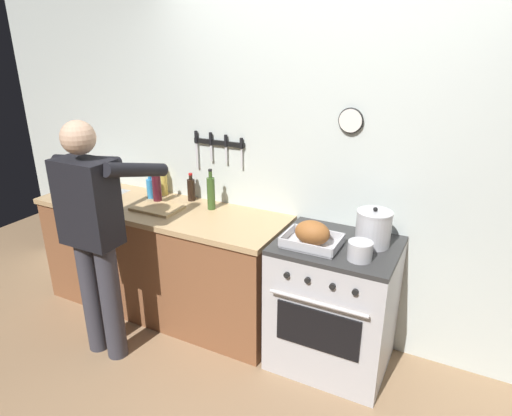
{
  "coord_description": "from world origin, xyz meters",
  "views": [
    {
      "loc": [
        0.91,
        -1.49,
        2.11
      ],
      "look_at": [
        -0.29,
        0.85,
        1.1
      ],
      "focal_mm": 31.07,
      "sensor_mm": 36.0,
      "label": 1
    }
  ],
  "objects_px": {
    "cutting_board": "(157,208)",
    "bottle_soy_sauce": "(191,189)",
    "bottle_cooking_oil": "(163,183)",
    "bottle_olive_oil": "(211,193)",
    "bottle_dish_soap": "(151,189)",
    "saucepan": "(360,251)",
    "stock_pot": "(373,228)",
    "person_cook": "(94,229)",
    "stove": "(333,304)",
    "bottle_wine_red": "(157,188)",
    "roasting_pan": "(312,235)"
  },
  "relations": [
    {
      "from": "cutting_board",
      "to": "stock_pot",
      "type": "bearing_deg",
      "value": 4.6
    },
    {
      "from": "person_cook",
      "to": "bottle_cooking_oil",
      "type": "height_order",
      "value": "person_cook"
    },
    {
      "from": "stock_pot",
      "to": "bottle_wine_red",
      "type": "distance_m",
      "value": 1.68
    },
    {
      "from": "cutting_board",
      "to": "bottle_soy_sauce",
      "type": "bearing_deg",
      "value": 67.65
    },
    {
      "from": "saucepan",
      "to": "bottle_olive_oil",
      "type": "bearing_deg",
      "value": 166.19
    },
    {
      "from": "roasting_pan",
      "to": "bottle_dish_soap",
      "type": "xyz_separation_m",
      "value": [
        -1.43,
        0.2,
        0.02
      ]
    },
    {
      "from": "roasting_pan",
      "to": "bottle_soy_sauce",
      "type": "bearing_deg",
      "value": 163.43
    },
    {
      "from": "saucepan",
      "to": "bottle_soy_sauce",
      "type": "xyz_separation_m",
      "value": [
        -1.46,
        0.39,
        0.04
      ]
    },
    {
      "from": "cutting_board",
      "to": "bottle_olive_oil",
      "type": "distance_m",
      "value": 0.43
    },
    {
      "from": "bottle_wine_red",
      "to": "stock_pot",
      "type": "bearing_deg",
      "value": 0.43
    },
    {
      "from": "bottle_soy_sauce",
      "to": "person_cook",
      "type": "bearing_deg",
      "value": -101.28
    },
    {
      "from": "saucepan",
      "to": "bottle_dish_soap",
      "type": "bearing_deg",
      "value": 172.05
    },
    {
      "from": "person_cook",
      "to": "cutting_board",
      "type": "xyz_separation_m",
      "value": [
        0.05,
        0.57,
        -0.04
      ]
    },
    {
      "from": "bottle_wine_red",
      "to": "bottle_olive_oil",
      "type": "height_order",
      "value": "bottle_olive_oil"
    },
    {
      "from": "bottle_cooking_oil",
      "to": "bottle_olive_oil",
      "type": "height_order",
      "value": "bottle_olive_oil"
    },
    {
      "from": "bottle_olive_oil",
      "to": "stove",
      "type": "bearing_deg",
      "value": -8.16
    },
    {
      "from": "cutting_board",
      "to": "bottle_cooking_oil",
      "type": "height_order",
      "value": "bottle_cooking_oil"
    },
    {
      "from": "saucepan",
      "to": "bottle_wine_red",
      "type": "height_order",
      "value": "bottle_wine_red"
    },
    {
      "from": "bottle_olive_oil",
      "to": "bottle_soy_sauce",
      "type": "bearing_deg",
      "value": 159.88
    },
    {
      "from": "person_cook",
      "to": "bottle_olive_oil",
      "type": "height_order",
      "value": "person_cook"
    },
    {
      "from": "saucepan",
      "to": "bottle_dish_soap",
      "type": "distance_m",
      "value": 1.76
    },
    {
      "from": "bottle_soy_sauce",
      "to": "bottle_olive_oil",
      "type": "bearing_deg",
      "value": -20.12
    },
    {
      "from": "bottle_dish_soap",
      "to": "bottle_cooking_oil",
      "type": "bearing_deg",
      "value": 89.56
    },
    {
      "from": "person_cook",
      "to": "bottle_dish_soap",
      "type": "xyz_separation_m",
      "value": [
        -0.12,
        0.71,
        0.04
      ]
    },
    {
      "from": "person_cook",
      "to": "bottle_soy_sauce",
      "type": "bearing_deg",
      "value": 2.46
    },
    {
      "from": "stove",
      "to": "bottle_olive_oil",
      "type": "xyz_separation_m",
      "value": [
        -1.04,
        0.15,
        0.58
      ]
    },
    {
      "from": "roasting_pan",
      "to": "stock_pot",
      "type": "distance_m",
      "value": 0.38
    },
    {
      "from": "bottle_olive_oil",
      "to": "stock_pot",
      "type": "bearing_deg",
      "value": -3.14
    },
    {
      "from": "stock_pot",
      "to": "bottle_dish_soap",
      "type": "height_order",
      "value": "stock_pot"
    },
    {
      "from": "saucepan",
      "to": "bottle_soy_sauce",
      "type": "relative_size",
      "value": 0.65
    },
    {
      "from": "cutting_board",
      "to": "bottle_dish_soap",
      "type": "relative_size",
      "value": 1.6
    },
    {
      "from": "roasting_pan",
      "to": "bottle_soy_sauce",
      "type": "relative_size",
      "value": 1.57
    },
    {
      "from": "bottle_olive_oil",
      "to": "person_cook",
      "type": "bearing_deg",
      "value": -118.44
    },
    {
      "from": "saucepan",
      "to": "bottle_cooking_oil",
      "type": "bearing_deg",
      "value": 167.25
    },
    {
      "from": "stove",
      "to": "bottle_soy_sauce",
      "type": "xyz_separation_m",
      "value": [
        -1.28,
        0.24,
        0.54
      ]
    },
    {
      "from": "person_cook",
      "to": "stock_pot",
      "type": "bearing_deg",
      "value": -53.28
    },
    {
      "from": "roasting_pan",
      "to": "bottle_soy_sauce",
      "type": "height_order",
      "value": "bottle_soy_sauce"
    },
    {
      "from": "person_cook",
      "to": "saucepan",
      "type": "height_order",
      "value": "person_cook"
    },
    {
      "from": "roasting_pan",
      "to": "saucepan",
      "type": "xyz_separation_m",
      "value": [
        0.31,
        -0.05,
        -0.01
      ]
    },
    {
      "from": "cutting_board",
      "to": "bottle_soy_sauce",
      "type": "distance_m",
      "value": 0.32
    },
    {
      "from": "bottle_soy_sauce",
      "to": "stock_pot",
      "type": "bearing_deg",
      "value": -6.08
    },
    {
      "from": "saucepan",
      "to": "bottle_olive_oil",
      "type": "height_order",
      "value": "bottle_olive_oil"
    },
    {
      "from": "stove",
      "to": "bottle_wine_red",
      "type": "height_order",
      "value": "bottle_wine_red"
    },
    {
      "from": "stove",
      "to": "stock_pot",
      "type": "bearing_deg",
      "value": 22.53
    },
    {
      "from": "stove",
      "to": "bottle_soy_sauce",
      "type": "bearing_deg",
      "value": 169.47
    },
    {
      "from": "roasting_pan",
      "to": "bottle_cooking_oil",
      "type": "distance_m",
      "value": 1.47
    },
    {
      "from": "saucepan",
      "to": "person_cook",
      "type": "bearing_deg",
      "value": -163.98
    },
    {
      "from": "roasting_pan",
      "to": "bottle_wine_red",
      "type": "bearing_deg",
      "value": 172.78
    },
    {
      "from": "stove",
      "to": "cutting_board",
      "type": "distance_m",
      "value": 1.47
    },
    {
      "from": "bottle_soy_sauce",
      "to": "bottle_wine_red",
      "type": "bearing_deg",
      "value": -140.21
    }
  ]
}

